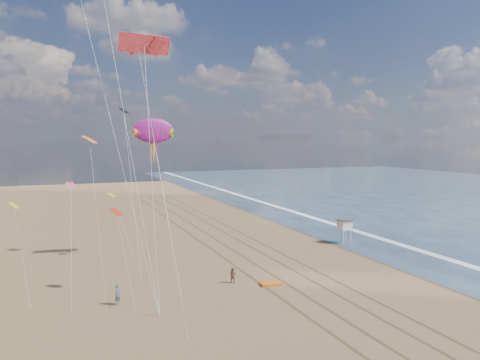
# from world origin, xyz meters

# --- Properties ---
(wet_sand) EXTENTS (260.00, 260.00, 0.00)m
(wet_sand) POSITION_xyz_m (19.00, 40.00, 0.00)
(wet_sand) COLOR #42301E
(wet_sand) RESTS_ON ground
(foam) EXTENTS (260.00, 260.00, 0.00)m
(foam) POSITION_xyz_m (23.20, 40.00, 0.00)
(foam) COLOR white
(foam) RESTS_ON ground
(tracks) EXTENTS (7.68, 120.00, 0.01)m
(tracks) POSITION_xyz_m (2.55, 30.00, 0.01)
(tracks) COLOR brown
(tracks) RESTS_ON ground
(lifeguard_stand) EXTENTS (1.79, 1.79, 3.23)m
(lifeguard_stand) POSITION_xyz_m (16.71, 29.91, 2.49)
(lifeguard_stand) COLOR white
(lifeguard_stand) RESTS_ON ground
(grounded_kite) EXTENTS (2.06, 1.42, 0.22)m
(grounded_kite) POSITION_xyz_m (-0.42, 17.24, 0.11)
(grounded_kite) COLOR orange
(grounded_kite) RESTS_ON ground
(show_kite) EXTENTS (4.68, 7.79, 20.21)m
(show_kite) POSITION_xyz_m (-8.63, 32.08, 15.05)
(show_kite) COLOR #98177E
(show_kite) RESTS_ON ground
(kite_flyer_a) EXTENTS (0.79, 0.76, 1.83)m
(kite_flyer_a) POSITION_xyz_m (-14.90, 17.16, 0.91)
(kite_flyer_a) COLOR slate
(kite_flyer_a) RESTS_ON ground
(kite_flyer_b) EXTENTS (0.95, 0.95, 1.55)m
(kite_flyer_b) POSITION_xyz_m (-3.65, 19.02, 0.78)
(kite_flyer_b) COLOR brown
(kite_flyer_b) RESTS_ON ground
(small_kites) EXTENTS (13.28, 17.18, 16.02)m
(small_kites) POSITION_xyz_m (-15.22, 25.33, 14.30)
(small_kites) COLOR yellow
(small_kites) RESTS_ON ground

